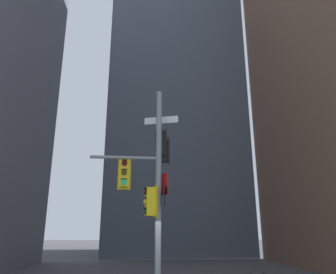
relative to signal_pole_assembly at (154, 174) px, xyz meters
name	(u,v)px	position (x,y,z in m)	size (l,w,h in m)	color
building_mid_block	(173,85)	(2.32, 20.40, 13.55)	(12.66, 12.66, 35.69)	#4C5460
signal_pole_assembly	(154,174)	(0.00, 0.00, 0.00)	(3.31, 2.67, 7.54)	gray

